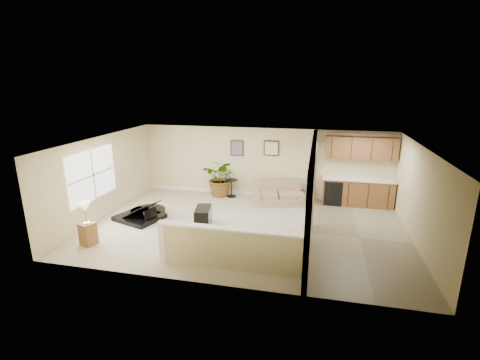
% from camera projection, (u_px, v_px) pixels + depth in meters
% --- Properties ---
extents(floor, '(9.00, 9.00, 0.00)m').
position_uv_depth(floor, '(246.00, 228.00, 10.05)').
color(floor, '#BEAB94').
rests_on(floor, ground).
extents(back_wall, '(9.00, 0.04, 2.50)m').
position_uv_depth(back_wall, '(263.00, 163.00, 12.52)').
color(back_wall, beige).
rests_on(back_wall, floor).
extents(front_wall, '(9.00, 0.04, 2.50)m').
position_uv_depth(front_wall, '(215.00, 229.00, 6.90)').
color(front_wall, beige).
rests_on(front_wall, floor).
extents(left_wall, '(0.04, 6.00, 2.50)m').
position_uv_depth(left_wall, '(103.00, 177.00, 10.66)').
color(left_wall, beige).
rests_on(left_wall, floor).
extents(right_wall, '(0.04, 6.00, 2.50)m').
position_uv_depth(right_wall, '(420.00, 198.00, 8.76)').
color(right_wall, beige).
rests_on(right_wall, floor).
extents(ceiling, '(9.00, 6.00, 0.04)m').
position_uv_depth(ceiling, '(246.00, 142.00, 9.37)').
color(ceiling, white).
rests_on(ceiling, back_wall).
extents(kitchen_vinyl, '(2.70, 6.00, 0.01)m').
position_uv_depth(kitchen_vinyl, '(360.00, 238.00, 9.39)').
color(kitchen_vinyl, gray).
rests_on(kitchen_vinyl, floor).
extents(interior_partition, '(0.18, 5.99, 2.50)m').
position_uv_depth(interior_partition, '(312.00, 189.00, 9.58)').
color(interior_partition, beige).
rests_on(interior_partition, floor).
extents(pony_half_wall, '(3.42, 0.22, 1.00)m').
position_uv_depth(pony_half_wall, '(228.00, 247.00, 7.74)').
color(pony_half_wall, beige).
rests_on(pony_half_wall, floor).
extents(left_window, '(0.05, 2.15, 1.45)m').
position_uv_depth(left_window, '(92.00, 175.00, 10.14)').
color(left_window, white).
rests_on(left_window, left_wall).
extents(wall_art_left, '(0.48, 0.04, 0.58)m').
position_uv_depth(wall_art_left, '(237.00, 148.00, 12.56)').
color(wall_art_left, '#392314').
rests_on(wall_art_left, back_wall).
extents(wall_mirror, '(0.55, 0.04, 0.55)m').
position_uv_depth(wall_mirror, '(271.00, 148.00, 12.28)').
color(wall_mirror, '#392314').
rests_on(wall_mirror, back_wall).
extents(kitchen_cabinets, '(2.36, 0.65, 2.33)m').
position_uv_depth(kitchen_cabinets, '(355.00, 180.00, 11.70)').
color(kitchen_cabinets, brown).
rests_on(kitchen_cabinets, floor).
extents(piano, '(1.77, 1.75, 1.21)m').
position_uv_depth(piano, '(139.00, 202.00, 10.65)').
color(piano, black).
rests_on(piano, floor).
extents(piano_bench, '(0.56, 0.88, 0.55)m').
position_uv_depth(piano_bench, '(203.00, 217.00, 10.14)').
color(piano_bench, black).
rests_on(piano_bench, floor).
extents(loveseat, '(1.91, 1.32, 0.98)m').
position_uv_depth(loveseat, '(278.00, 192.00, 12.05)').
color(loveseat, tan).
rests_on(loveseat, floor).
extents(accent_table, '(0.46, 0.46, 0.66)m').
position_uv_depth(accent_table, '(231.00, 186.00, 12.61)').
color(accent_table, black).
rests_on(accent_table, floor).
extents(palm_plant, '(1.37, 1.23, 1.38)m').
position_uv_depth(palm_plant, '(221.00, 178.00, 12.66)').
color(palm_plant, black).
rests_on(palm_plant, floor).
extents(small_plant, '(0.31, 0.31, 0.48)m').
position_uv_depth(small_plant, '(301.00, 197.00, 12.07)').
color(small_plant, black).
rests_on(small_plant, floor).
extents(lamp_stand, '(0.43, 0.43, 1.16)m').
position_uv_depth(lamp_stand, '(87.00, 227.00, 8.92)').
color(lamp_stand, brown).
rests_on(lamp_stand, floor).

